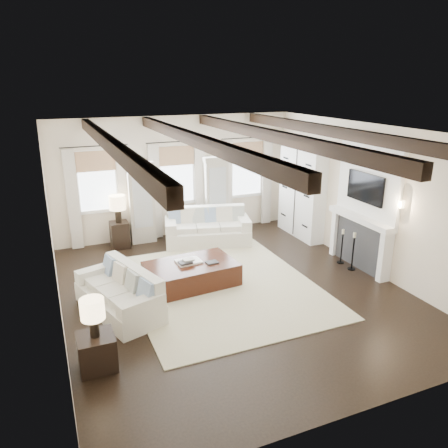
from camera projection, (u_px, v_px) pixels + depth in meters
name	position (u px, v px, depth m)	size (l,w,h in m)	color
ground	(232.00, 291.00, 8.85)	(7.50, 7.50, 0.00)	black
room_shell	(248.00, 187.00, 9.31)	(6.54, 7.54, 3.22)	#FBEAD0
area_rug	(221.00, 285.00, 9.05)	(3.67, 4.52, 0.02)	beige
sofa_back	(207.00, 229.00, 11.33)	(2.32, 1.48, 0.92)	silver
sofa_left	(122.00, 295.00, 7.98)	(1.42, 2.11, 0.83)	silver
ottoman	(191.00, 274.00, 9.05)	(1.81, 1.13, 0.47)	black
tray	(189.00, 261.00, 9.02)	(0.50, 0.38, 0.04)	white
book_lower	(185.00, 262.00, 8.87)	(0.26, 0.20, 0.04)	#262628
book_upper	(188.00, 260.00, 8.93)	(0.22, 0.17, 0.03)	beige
book_loose	(212.00, 262.00, 8.98)	(0.24, 0.18, 0.03)	#262628
side_table_front	(97.00, 352.00, 6.42)	(0.53, 0.53, 0.53)	black
lamp_front	(93.00, 311.00, 6.21)	(0.35, 0.35, 0.60)	black
side_table_back	(120.00, 235.00, 11.04)	(0.45, 0.45, 0.67)	black
lamp_back	(117.00, 204.00, 10.79)	(0.40, 0.40, 0.69)	black
candlestick_near	(353.00, 254.00, 9.73)	(0.18, 0.18, 0.88)	black
candlestick_far	(342.00, 249.00, 10.08)	(0.17, 0.17, 0.82)	black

